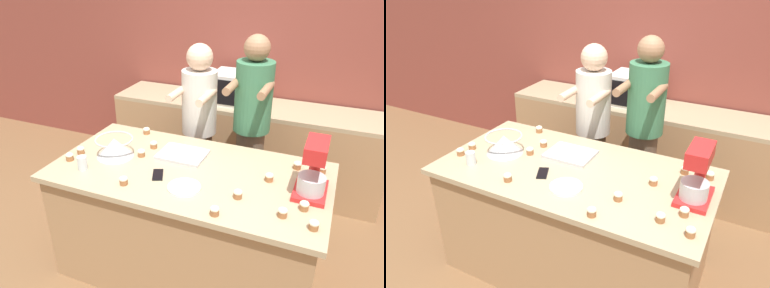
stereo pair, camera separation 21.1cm
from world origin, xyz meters
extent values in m
plane|color=brown|center=(0.00, 0.00, 0.00)|extent=(16.00, 16.00, 0.00)
cube|color=brown|center=(0.00, 1.83, 1.35)|extent=(10.00, 0.06, 2.70)
cube|color=#A87F56|center=(0.00, 0.00, 0.43)|extent=(1.86, 0.95, 0.86)
cube|color=tan|center=(0.00, 0.00, 0.88)|extent=(1.94, 1.01, 0.04)
cube|color=#A87F56|center=(0.00, 1.48, 0.43)|extent=(2.80, 0.60, 0.86)
cube|color=tan|center=(0.00, 1.48, 0.88)|extent=(2.80, 0.60, 0.04)
cylinder|color=brown|center=(-0.24, 0.78, 0.42)|extent=(0.24, 0.24, 0.83)
cylinder|color=silver|center=(-0.24, 0.78, 1.11)|extent=(0.31, 0.31, 0.56)
sphere|color=#DBB293|center=(-0.24, 0.78, 1.51)|extent=(0.23, 0.23, 0.23)
cylinder|color=#DBB293|center=(-0.37, 0.61, 1.23)|extent=(0.06, 0.34, 0.06)
cylinder|color=#DBB293|center=(-0.11, 0.61, 1.23)|extent=(0.06, 0.34, 0.06)
cylinder|color=brown|center=(0.24, 0.78, 0.47)|extent=(0.24, 0.24, 0.93)
cylinder|color=#38704C|center=(0.24, 0.78, 1.22)|extent=(0.31, 0.31, 0.59)
sphere|color=#936B4C|center=(0.24, 0.78, 1.62)|extent=(0.21, 0.21, 0.21)
cylinder|color=#936B4C|center=(0.11, 0.61, 1.35)|extent=(0.06, 0.34, 0.06)
cylinder|color=#936B4C|center=(0.37, 0.61, 1.35)|extent=(0.06, 0.34, 0.06)
cube|color=red|center=(0.82, 0.03, 0.92)|extent=(0.20, 0.30, 0.03)
cylinder|color=red|center=(0.82, 0.15, 1.05)|extent=(0.07, 0.07, 0.24)
cube|color=red|center=(0.82, 0.02, 1.22)|extent=(0.13, 0.26, 0.10)
cylinder|color=#BCBCC1|center=(0.82, -0.01, 0.99)|extent=(0.17, 0.17, 0.11)
cone|color=#BCBCC1|center=(-0.60, -0.02, 0.97)|extent=(0.28, 0.28, 0.14)
torus|color=#BCBCC1|center=(-0.60, -0.02, 1.04)|extent=(0.28, 0.28, 0.01)
cube|color=#BCBCC1|center=(-0.13, 0.17, 0.91)|extent=(0.35, 0.27, 0.02)
cube|color=white|center=(-0.13, 0.17, 0.93)|extent=(0.29, 0.22, 0.02)
cube|color=silver|center=(-0.10, 1.48, 1.06)|extent=(0.47, 0.38, 0.31)
cube|color=black|center=(-0.14, 1.28, 1.06)|extent=(0.32, 0.01, 0.25)
cube|color=#2D2D2D|center=(0.07, 1.28, 1.06)|extent=(0.09, 0.01, 0.25)
cube|color=black|center=(-0.17, -0.15, 0.91)|extent=(0.12, 0.16, 0.01)
cube|color=black|center=(-0.17, -0.15, 0.91)|extent=(0.11, 0.14, 0.00)
cylinder|color=silver|center=(-0.70, -0.28, 0.95)|extent=(0.07, 0.07, 0.10)
cylinder|color=white|center=(0.06, -0.24, 0.91)|extent=(0.22, 0.22, 0.02)
cylinder|color=#9E6038|center=(0.70, -0.29, 0.92)|extent=(0.05, 0.05, 0.03)
ellipsoid|color=beige|center=(0.70, -0.29, 0.94)|extent=(0.06, 0.06, 0.03)
cylinder|color=#9E6038|center=(0.88, -0.33, 0.92)|extent=(0.05, 0.05, 0.03)
ellipsoid|color=beige|center=(0.88, -0.33, 0.94)|extent=(0.06, 0.06, 0.03)
cylinder|color=#9E6038|center=(-0.39, 0.21, 0.92)|extent=(0.05, 0.05, 0.03)
ellipsoid|color=beige|center=(-0.39, 0.21, 0.94)|extent=(0.06, 0.06, 0.03)
cylinder|color=#9E6038|center=(-0.41, 0.05, 0.92)|extent=(0.05, 0.05, 0.03)
ellipsoid|color=beige|center=(-0.41, 0.05, 0.94)|extent=(0.06, 0.06, 0.03)
cylinder|color=#9E6038|center=(-0.57, 0.42, 0.92)|extent=(0.05, 0.05, 0.03)
ellipsoid|color=beige|center=(-0.57, 0.42, 0.94)|extent=(0.06, 0.06, 0.03)
cylinder|color=#9E6038|center=(0.55, 0.07, 0.92)|extent=(0.05, 0.05, 0.03)
ellipsoid|color=beige|center=(0.55, 0.07, 0.94)|extent=(0.06, 0.06, 0.03)
cylinder|color=#9E6038|center=(-0.87, -0.21, 0.92)|extent=(0.05, 0.05, 0.03)
ellipsoid|color=beige|center=(-0.87, -0.21, 0.94)|extent=(0.06, 0.06, 0.03)
cylinder|color=#9E6038|center=(0.86, 0.31, 0.92)|extent=(0.05, 0.05, 0.03)
ellipsoid|color=beige|center=(0.86, 0.31, 0.94)|extent=(0.06, 0.06, 0.03)
cylinder|color=#9E6038|center=(-0.32, -0.34, 0.92)|extent=(0.05, 0.05, 0.03)
ellipsoid|color=beige|center=(-0.32, -0.34, 0.94)|extent=(0.06, 0.06, 0.03)
cylinder|color=#9E6038|center=(0.41, -0.20, 0.92)|extent=(0.05, 0.05, 0.03)
ellipsoid|color=beige|center=(0.41, -0.20, 0.94)|extent=(0.06, 0.06, 0.03)
cylinder|color=#9E6038|center=(0.70, 0.31, 0.92)|extent=(0.05, 0.05, 0.03)
ellipsoid|color=beige|center=(0.70, 0.31, 0.94)|extent=(0.06, 0.06, 0.03)
cylinder|color=#9E6038|center=(0.81, -0.17, 0.92)|extent=(0.05, 0.05, 0.03)
ellipsoid|color=beige|center=(0.81, -0.17, 0.94)|extent=(0.06, 0.06, 0.03)
cylinder|color=#9E6038|center=(-0.86, -0.09, 0.92)|extent=(0.05, 0.05, 0.03)
ellipsoid|color=beige|center=(-0.86, -0.09, 0.94)|extent=(0.06, 0.06, 0.03)
cylinder|color=#9E6038|center=(0.34, -0.42, 0.92)|extent=(0.05, 0.05, 0.03)
ellipsoid|color=beige|center=(0.34, -0.42, 0.94)|extent=(0.06, 0.06, 0.03)
camera|label=1|loc=(0.90, -2.10, 2.23)|focal=35.00mm
camera|label=2|loc=(1.09, -2.01, 2.23)|focal=35.00mm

